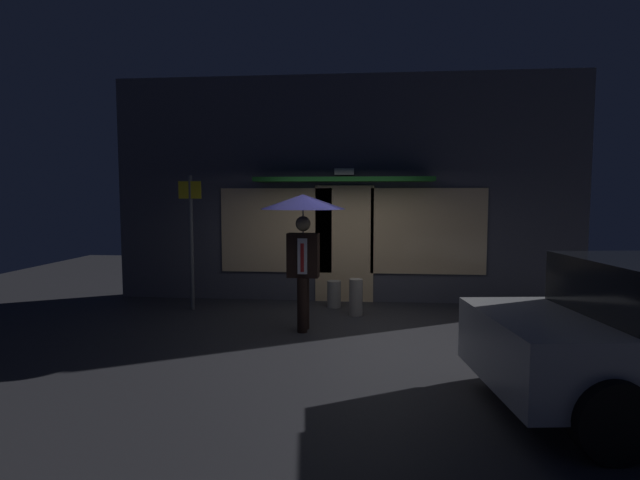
{
  "coord_description": "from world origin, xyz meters",
  "views": [
    {
      "loc": [
        0.47,
        -7.38,
        2.0
      ],
      "look_at": [
        -0.25,
        0.01,
        1.36
      ],
      "focal_mm": 28.56,
      "sensor_mm": 36.0,
      "label": 1
    }
  ],
  "objects_px": {
    "person_with_umbrella": "(303,219)",
    "street_sign_post": "(191,234)",
    "sidewalk_bollard": "(334,294)",
    "sidewalk_bollard_2": "(356,297)"
  },
  "relations": [
    {
      "from": "person_with_umbrella",
      "to": "sidewalk_bollard",
      "type": "xyz_separation_m",
      "value": [
        0.35,
        1.62,
        -1.43
      ]
    },
    {
      "from": "person_with_umbrella",
      "to": "sidewalk_bollard_2",
      "type": "bearing_deg",
      "value": 56.0
    },
    {
      "from": "person_with_umbrella",
      "to": "sidewalk_bollard",
      "type": "bearing_deg",
      "value": 80.01
    },
    {
      "from": "street_sign_post",
      "to": "sidewalk_bollard",
      "type": "xyz_separation_m",
      "value": [
        2.48,
        0.41,
        -1.1
      ]
    },
    {
      "from": "sidewalk_bollard",
      "to": "person_with_umbrella",
      "type": "bearing_deg",
      "value": -102.02
    },
    {
      "from": "sidewalk_bollard",
      "to": "street_sign_post",
      "type": "bearing_deg",
      "value": -170.51
    },
    {
      "from": "person_with_umbrella",
      "to": "street_sign_post",
      "type": "distance_m",
      "value": 2.47
    },
    {
      "from": "person_with_umbrella",
      "to": "street_sign_post",
      "type": "bearing_deg",
      "value": 152.51
    },
    {
      "from": "sidewalk_bollard",
      "to": "sidewalk_bollard_2",
      "type": "relative_size",
      "value": 0.78
    },
    {
      "from": "person_with_umbrella",
      "to": "street_sign_post",
      "type": "relative_size",
      "value": 0.86
    }
  ]
}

